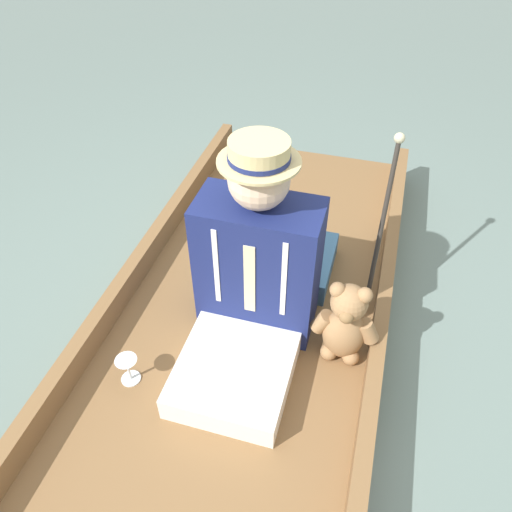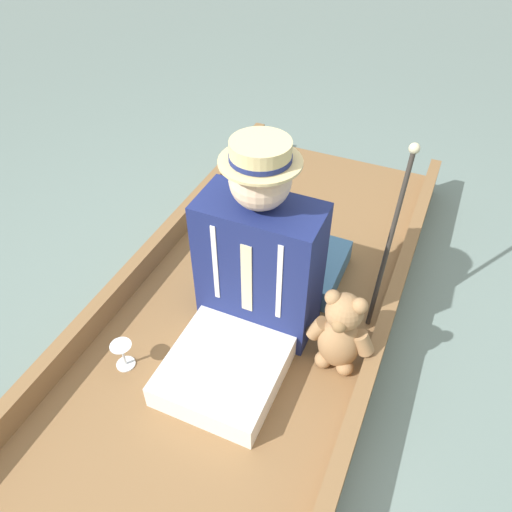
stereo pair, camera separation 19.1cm
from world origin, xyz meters
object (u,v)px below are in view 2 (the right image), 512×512
teddy_bear (340,334)px  wine_glass (122,350)px  walking_cane (395,223)px  seated_person (253,275)px

teddy_bear → wine_glass: size_ratio=3.16×
teddy_bear → wine_glass: (0.77, 0.35, -0.09)m
wine_glass → walking_cane: 1.19m
seated_person → walking_cane: (-0.45, -0.40, 0.12)m
seated_person → teddy_bear: size_ratio=2.22×
seated_person → wine_glass: bearing=37.7°
seated_person → teddy_bear: bearing=170.1°
seated_person → wine_glass: 0.59m
teddy_bear → walking_cane: size_ratio=0.53×
seated_person → walking_cane: size_ratio=1.17×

